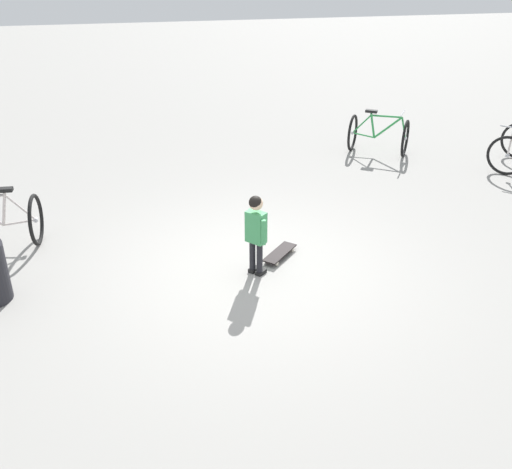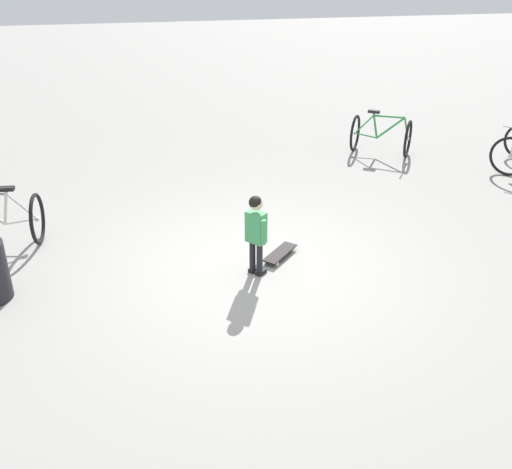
# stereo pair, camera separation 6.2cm
# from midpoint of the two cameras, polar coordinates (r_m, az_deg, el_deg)

# --- Properties ---
(ground_plane) EXTENTS (50.00, 50.00, 0.00)m
(ground_plane) POSITION_cam_midpoint_polar(r_m,az_deg,el_deg) (7.43, -0.71, -3.54)
(ground_plane) COLOR gray
(child_person) EXTENTS (0.40, 0.27, 1.06)m
(child_person) POSITION_cam_midpoint_polar(r_m,az_deg,el_deg) (7.06, -0.25, 0.77)
(child_person) COLOR black
(child_person) RESTS_ON ground
(skateboard) EXTENTS (0.58, 0.56, 0.07)m
(skateboard) POSITION_cam_midpoint_polar(r_m,az_deg,el_deg) (7.72, 2.09, -1.82)
(skateboard) COLOR black
(skateboard) RESTS_ON ground
(bicycle_mid) EXTENTS (1.18, 1.28, 0.85)m
(bicycle_mid) POSITION_cam_midpoint_polar(r_m,az_deg,el_deg) (11.70, 11.72, 9.55)
(bicycle_mid) COLOR black
(bicycle_mid) RESTS_ON ground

